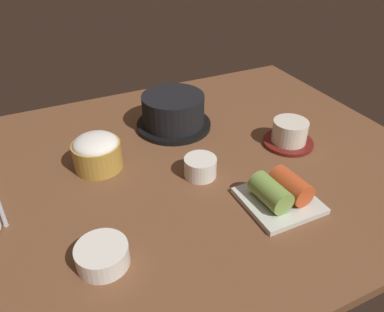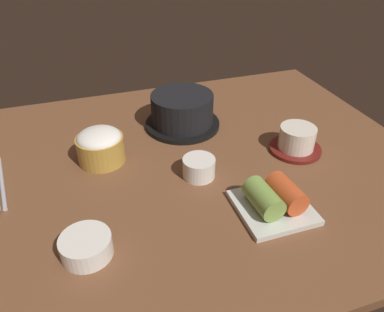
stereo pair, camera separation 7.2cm
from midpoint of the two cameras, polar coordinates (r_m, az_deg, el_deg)
The scene contains 7 objects.
dining_table at distance 75.05cm, azimuth -4.78°, elevation -2.21°, with size 100.00×76.00×2.00cm, color brown.
stone_pot at distance 85.87cm, azimuth -5.30°, elevation 6.76°, with size 17.36×17.36×7.98cm.
rice_bowl at distance 75.16cm, azimuth -17.10°, elevation 0.57°, with size 9.43×9.43×7.09cm.
tea_cup_with_saucer at distance 81.46cm, azimuth 12.33°, elevation 3.29°, with size 10.85×10.85×5.58cm.
banchan_cup_center at distance 70.48cm, azimuth -1.63°, elevation -1.72°, with size 6.23×6.23×3.88cm.
kimchi_plate at distance 65.15cm, azimuth 10.32°, elevation -5.77°, with size 12.22×12.22×5.22cm.
side_bowl_near at distance 57.39cm, azimuth -17.27°, elevation -14.47°, with size 7.73×7.73×3.29cm.
Camera 1 is at (-23.49, -55.59, 45.55)cm, focal length 34.70 mm.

